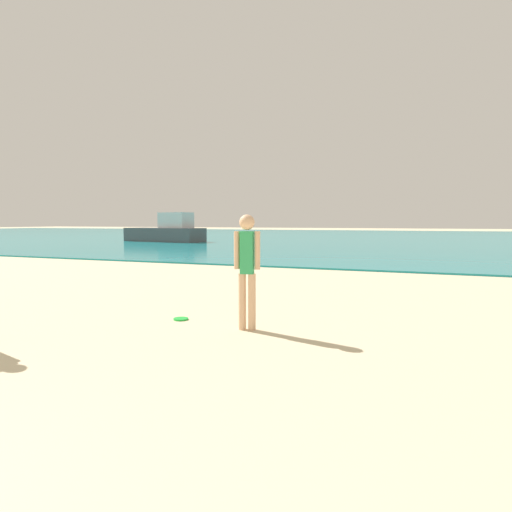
% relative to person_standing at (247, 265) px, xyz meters
% --- Properties ---
extents(water, '(160.00, 60.00, 0.06)m').
position_rel_person_standing_xyz_m(water, '(-1.10, 38.01, -0.92)').
color(water, teal).
rests_on(water, ground).
extents(person_standing, '(0.38, 0.22, 1.66)m').
position_rel_person_standing_xyz_m(person_standing, '(0.00, 0.00, 0.00)').
color(person_standing, '#DDAD84').
rests_on(person_standing, ground).
extents(frisbee, '(0.23, 0.23, 0.03)m').
position_rel_person_standing_xyz_m(frisbee, '(-1.23, 0.20, -0.93)').
color(frisbee, green).
rests_on(frisbee, ground).
extents(boat_near, '(6.56, 2.93, 2.15)m').
position_rel_person_standing_xyz_m(boat_near, '(-15.39, 21.68, -0.14)').
color(boat_near, '#4C4C51').
rests_on(boat_near, water).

